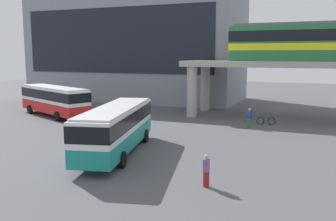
{
  "coord_description": "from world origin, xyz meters",
  "views": [
    {
      "loc": [
        13.95,
        -22.82,
        6.71
      ],
      "look_at": [
        2.68,
        4.84,
        2.2
      ],
      "focal_mm": 40.03,
      "sensor_mm": 36.0,
      "label": 1
    }
  ],
  "objects_px": {
    "bus_main": "(116,125)",
    "bus_secondary": "(54,98)",
    "pedestrian_by_bike_rack": "(206,172)",
    "station_building": "(137,47)",
    "pedestrian_near_building": "(249,119)",
    "bicycle_green": "(266,121)"
  },
  "relations": [
    {
      "from": "bus_main",
      "to": "bus_secondary",
      "type": "relative_size",
      "value": 1.02
    },
    {
      "from": "bus_main",
      "to": "pedestrian_by_bike_rack",
      "type": "bearing_deg",
      "value": -27.84
    },
    {
      "from": "bus_secondary",
      "to": "station_building",
      "type": "bearing_deg",
      "value": 87.53
    },
    {
      "from": "pedestrian_near_building",
      "to": "pedestrian_by_bike_rack",
      "type": "distance_m",
      "value": 16.38
    },
    {
      "from": "station_building",
      "to": "bus_main",
      "type": "distance_m",
      "value": 32.69
    },
    {
      "from": "bus_main",
      "to": "bus_secondary",
      "type": "height_order",
      "value": "same"
    },
    {
      "from": "station_building",
      "to": "pedestrian_near_building",
      "type": "distance_m",
      "value": 27.1
    },
    {
      "from": "bus_secondary",
      "to": "bicycle_green",
      "type": "xyz_separation_m",
      "value": [
        22.02,
        3.68,
        -1.63
      ]
    },
    {
      "from": "bus_main",
      "to": "station_building",
      "type": "bearing_deg",
      "value": 114.36
    },
    {
      "from": "station_building",
      "to": "pedestrian_near_building",
      "type": "relative_size",
      "value": 16.96
    },
    {
      "from": "bus_main",
      "to": "bicycle_green",
      "type": "bearing_deg",
      "value": 61.52
    },
    {
      "from": "pedestrian_near_building",
      "to": "bus_main",
      "type": "bearing_deg",
      "value": -118.55
    },
    {
      "from": "pedestrian_near_building",
      "to": "bus_secondary",
      "type": "bearing_deg",
      "value": -176.05
    },
    {
      "from": "bus_main",
      "to": "bicycle_green",
      "type": "relative_size",
      "value": 6.6
    },
    {
      "from": "bus_main",
      "to": "pedestrian_by_bike_rack",
      "type": "relative_size",
      "value": 6.74
    },
    {
      "from": "bus_main",
      "to": "pedestrian_by_bike_rack",
      "type": "distance_m",
      "value": 8.53
    },
    {
      "from": "bus_main",
      "to": "bicycle_green",
      "type": "xyz_separation_m",
      "value": [
        7.96,
        14.67,
        -1.63
      ]
    },
    {
      "from": "station_building",
      "to": "bicycle_green",
      "type": "relative_size",
      "value": 17.99
    },
    {
      "from": "bicycle_green",
      "to": "pedestrian_near_building",
      "type": "bearing_deg",
      "value": -118.09
    },
    {
      "from": "bus_main",
      "to": "bicycle_green",
      "type": "distance_m",
      "value": 16.76
    },
    {
      "from": "station_building",
      "to": "pedestrian_by_bike_rack",
      "type": "bearing_deg",
      "value": -58.06
    },
    {
      "from": "pedestrian_near_building",
      "to": "pedestrian_by_bike_rack",
      "type": "height_order",
      "value": "pedestrian_near_building"
    }
  ]
}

